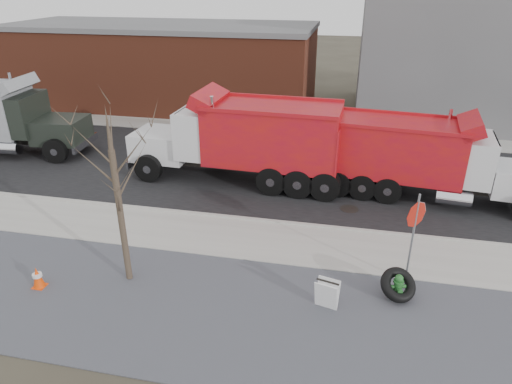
% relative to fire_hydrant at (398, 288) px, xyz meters
% --- Properties ---
extents(ground, '(120.00, 120.00, 0.00)m').
position_rel_fire_hydrant_xyz_m(ground, '(-4.40, 1.93, -0.36)').
color(ground, '#383328').
rests_on(ground, ground).
extents(gravel_verge, '(60.00, 5.00, 0.03)m').
position_rel_fire_hydrant_xyz_m(gravel_verge, '(-4.40, -1.57, -0.34)').
color(gravel_verge, slate).
rests_on(gravel_verge, ground).
extents(sidewalk, '(60.00, 2.50, 0.06)m').
position_rel_fire_hydrant_xyz_m(sidewalk, '(-4.40, 2.18, -0.33)').
color(sidewalk, '#9E9B93').
rests_on(sidewalk, ground).
extents(curb, '(60.00, 0.15, 0.11)m').
position_rel_fire_hydrant_xyz_m(curb, '(-4.40, 3.48, -0.30)').
color(curb, '#9E9B93').
rests_on(curb, ground).
extents(road, '(60.00, 9.40, 0.02)m').
position_rel_fire_hydrant_xyz_m(road, '(-4.40, 8.23, -0.35)').
color(road, black).
rests_on(road, ground).
extents(far_sidewalk, '(60.00, 2.00, 0.06)m').
position_rel_fire_hydrant_xyz_m(far_sidewalk, '(-4.40, 13.93, -0.33)').
color(far_sidewalk, '#9E9B93').
rests_on(far_sidewalk, ground).
extents(building_grey, '(12.00, 10.00, 8.00)m').
position_rel_fire_hydrant_xyz_m(building_grey, '(4.60, 19.93, 3.64)').
color(building_grey, slate).
rests_on(building_grey, ground).
extents(building_brick, '(20.20, 8.20, 5.30)m').
position_rel_fire_hydrant_xyz_m(building_brick, '(-14.40, 18.93, 2.30)').
color(building_brick, brown).
rests_on(building_brick, ground).
extents(bare_tree, '(3.20, 3.20, 5.20)m').
position_rel_fire_hydrant_xyz_m(bare_tree, '(-7.60, -0.67, 2.94)').
color(bare_tree, '#382D23').
rests_on(bare_tree, ground).
extents(fire_hydrant, '(0.45, 0.44, 0.79)m').
position_rel_fire_hydrant_xyz_m(fire_hydrant, '(0.00, 0.00, 0.00)').
color(fire_hydrant, '#31772D').
rests_on(fire_hydrant, ground).
extents(truck_tire, '(1.32, 1.30, 0.84)m').
position_rel_fire_hydrant_xyz_m(truck_tire, '(0.00, 0.03, 0.08)').
color(truck_tire, black).
rests_on(truck_tire, ground).
extents(stop_sign, '(0.56, 0.57, 2.83)m').
position_rel_fire_hydrant_xyz_m(stop_sign, '(0.30, 0.83, 1.57)').
color(stop_sign, gray).
rests_on(stop_sign, ground).
extents(sandwich_board, '(0.68, 0.52, 0.84)m').
position_rel_fire_hydrant_xyz_m(sandwich_board, '(-1.87, -0.80, 0.09)').
color(sandwich_board, white).
rests_on(sandwich_board, ground).
extents(traffic_cone_far, '(0.35, 0.35, 0.67)m').
position_rel_fire_hydrant_xyz_m(traffic_cone_far, '(-9.92, -1.58, -0.03)').
color(traffic_cone_far, '#FC4307').
rests_on(traffic_cone_far, ground).
extents(dump_truck_red_a, '(8.52, 3.16, 3.41)m').
position_rel_fire_hydrant_xyz_m(dump_truck_red_a, '(1.35, 6.85, 1.38)').
color(dump_truck_red_a, black).
rests_on(dump_truck_red_a, ground).
extents(dump_truck_red_b, '(9.21, 3.00, 3.84)m').
position_rel_fire_hydrant_xyz_m(dump_truck_red_b, '(-5.93, 6.98, 1.59)').
color(dump_truck_red_b, black).
rests_on(dump_truck_red_b, ground).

